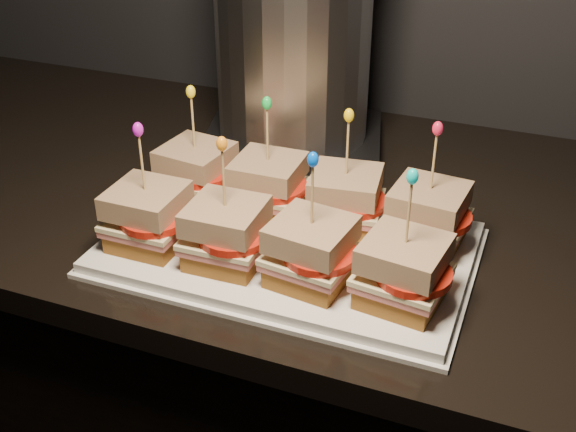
% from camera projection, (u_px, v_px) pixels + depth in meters
% --- Properties ---
extents(granite_slab, '(2.59, 0.67, 0.03)m').
position_uv_depth(granite_slab, '(479.00, 237.00, 0.94)').
color(granite_slab, black).
rests_on(granite_slab, cabinet).
extents(platter, '(0.43, 0.26, 0.02)m').
position_uv_depth(platter, '(288.00, 249.00, 0.87)').
color(platter, white).
rests_on(platter, granite_slab).
extents(platter_rim, '(0.44, 0.28, 0.01)m').
position_uv_depth(platter_rim, '(288.00, 253.00, 0.87)').
color(platter_rim, white).
rests_on(platter_rim, granite_slab).
extents(sandwich_0_bread_bot, '(0.09, 0.09, 0.02)m').
position_uv_depth(sandwich_0_bread_bot, '(198.00, 189.00, 0.96)').
color(sandwich_0_bread_bot, brown).
rests_on(sandwich_0_bread_bot, platter).
extents(sandwich_0_ham, '(0.10, 0.10, 0.01)m').
position_uv_depth(sandwich_0_ham, '(197.00, 179.00, 0.95)').
color(sandwich_0_ham, '#C15958').
rests_on(sandwich_0_ham, sandwich_0_bread_bot).
extents(sandwich_0_cheese, '(0.10, 0.10, 0.01)m').
position_uv_depth(sandwich_0_cheese, '(197.00, 175.00, 0.95)').
color(sandwich_0_cheese, beige).
rests_on(sandwich_0_cheese, sandwich_0_ham).
extents(sandwich_0_tomato, '(0.08, 0.08, 0.01)m').
position_uv_depth(sandwich_0_tomato, '(202.00, 173.00, 0.93)').
color(sandwich_0_tomato, red).
rests_on(sandwich_0_tomato, sandwich_0_cheese).
extents(sandwich_0_bread_top, '(0.09, 0.09, 0.03)m').
position_uv_depth(sandwich_0_bread_top, '(195.00, 157.00, 0.93)').
color(sandwich_0_bread_top, brown).
rests_on(sandwich_0_bread_top, sandwich_0_tomato).
extents(sandwich_0_pick, '(0.00, 0.00, 0.09)m').
position_uv_depth(sandwich_0_pick, '(193.00, 125.00, 0.91)').
color(sandwich_0_pick, tan).
rests_on(sandwich_0_pick, sandwich_0_bread_top).
extents(sandwich_0_frill, '(0.01, 0.01, 0.02)m').
position_uv_depth(sandwich_0_frill, '(191.00, 92.00, 0.89)').
color(sandwich_0_frill, yellow).
rests_on(sandwich_0_frill, sandwich_0_pick).
extents(sandwich_1_bread_bot, '(0.08, 0.08, 0.02)m').
position_uv_depth(sandwich_1_bread_bot, '(268.00, 203.00, 0.93)').
color(sandwich_1_bread_bot, brown).
rests_on(sandwich_1_bread_bot, platter).
extents(sandwich_1_ham, '(0.09, 0.09, 0.01)m').
position_uv_depth(sandwich_1_ham, '(268.00, 193.00, 0.92)').
color(sandwich_1_ham, '#C15958').
rests_on(sandwich_1_ham, sandwich_1_bread_bot).
extents(sandwich_1_cheese, '(0.09, 0.09, 0.01)m').
position_uv_depth(sandwich_1_cheese, '(268.00, 188.00, 0.91)').
color(sandwich_1_cheese, beige).
rests_on(sandwich_1_cheese, sandwich_1_ham).
extents(sandwich_1_tomato, '(0.08, 0.08, 0.01)m').
position_uv_depth(sandwich_1_tomato, '(275.00, 187.00, 0.90)').
color(sandwich_1_tomato, red).
rests_on(sandwich_1_tomato, sandwich_1_cheese).
extents(sandwich_1_bread_top, '(0.08, 0.08, 0.03)m').
position_uv_depth(sandwich_1_bread_top, '(268.00, 170.00, 0.90)').
color(sandwich_1_bread_top, brown).
rests_on(sandwich_1_bread_top, sandwich_1_tomato).
extents(sandwich_1_pick, '(0.00, 0.00, 0.09)m').
position_uv_depth(sandwich_1_pick, '(267.00, 138.00, 0.88)').
color(sandwich_1_pick, tan).
rests_on(sandwich_1_pick, sandwich_1_bread_top).
extents(sandwich_1_frill, '(0.01, 0.01, 0.02)m').
position_uv_depth(sandwich_1_frill, '(267.00, 103.00, 0.86)').
color(sandwich_1_frill, green).
rests_on(sandwich_1_frill, sandwich_1_pick).
extents(sandwich_2_bread_bot, '(0.09, 0.09, 0.02)m').
position_uv_depth(sandwich_2_bread_bot, '(344.00, 218.00, 0.89)').
color(sandwich_2_bread_bot, brown).
rests_on(sandwich_2_bread_bot, platter).
extents(sandwich_2_ham, '(0.10, 0.10, 0.01)m').
position_uv_depth(sandwich_2_ham, '(345.00, 208.00, 0.89)').
color(sandwich_2_ham, '#C15958').
rests_on(sandwich_2_ham, sandwich_2_bread_bot).
extents(sandwich_2_cheese, '(0.10, 0.10, 0.01)m').
position_uv_depth(sandwich_2_cheese, '(345.00, 203.00, 0.88)').
color(sandwich_2_cheese, beige).
rests_on(sandwich_2_cheese, sandwich_2_ham).
extents(sandwich_2_tomato, '(0.08, 0.08, 0.01)m').
position_uv_depth(sandwich_2_tomato, '(353.00, 201.00, 0.87)').
color(sandwich_2_tomato, red).
rests_on(sandwich_2_tomato, sandwich_2_cheese).
extents(sandwich_2_bread_top, '(0.09, 0.09, 0.03)m').
position_uv_depth(sandwich_2_bread_top, '(346.00, 184.00, 0.87)').
color(sandwich_2_bread_top, brown).
rests_on(sandwich_2_bread_top, sandwich_2_tomato).
extents(sandwich_2_pick, '(0.00, 0.00, 0.09)m').
position_uv_depth(sandwich_2_pick, '(347.00, 151.00, 0.85)').
color(sandwich_2_pick, tan).
rests_on(sandwich_2_pick, sandwich_2_bread_top).
extents(sandwich_2_frill, '(0.01, 0.01, 0.02)m').
position_uv_depth(sandwich_2_frill, '(349.00, 115.00, 0.82)').
color(sandwich_2_frill, yellow).
rests_on(sandwich_2_frill, sandwich_2_pick).
extents(sandwich_3_bread_bot, '(0.09, 0.09, 0.02)m').
position_uv_depth(sandwich_3_bread_bot, '(425.00, 234.00, 0.86)').
color(sandwich_3_bread_bot, brown).
rests_on(sandwich_3_bread_bot, platter).
extents(sandwich_3_ham, '(0.10, 0.09, 0.01)m').
position_uv_depth(sandwich_3_ham, '(427.00, 223.00, 0.85)').
color(sandwich_3_ham, '#C15958').
rests_on(sandwich_3_ham, sandwich_3_bread_bot).
extents(sandwich_3_cheese, '(0.10, 0.09, 0.01)m').
position_uv_depth(sandwich_3_cheese, '(427.00, 218.00, 0.85)').
color(sandwich_3_cheese, beige).
rests_on(sandwich_3_cheese, sandwich_3_ham).
extents(sandwich_3_tomato, '(0.08, 0.08, 0.01)m').
position_uv_depth(sandwich_3_tomato, '(437.00, 217.00, 0.84)').
color(sandwich_3_tomato, red).
rests_on(sandwich_3_tomato, sandwich_3_cheese).
extents(sandwich_3_bread_top, '(0.09, 0.09, 0.03)m').
position_uv_depth(sandwich_3_bread_top, '(430.00, 199.00, 0.84)').
color(sandwich_3_bread_top, brown).
rests_on(sandwich_3_bread_top, sandwich_3_tomato).
extents(sandwich_3_pick, '(0.00, 0.00, 0.09)m').
position_uv_depth(sandwich_3_pick, '(433.00, 165.00, 0.81)').
color(sandwich_3_pick, tan).
rests_on(sandwich_3_pick, sandwich_3_bread_top).
extents(sandwich_3_frill, '(0.01, 0.01, 0.02)m').
position_uv_depth(sandwich_3_frill, '(438.00, 129.00, 0.79)').
color(sandwich_3_frill, red).
rests_on(sandwich_3_frill, sandwich_3_pick).
extents(sandwich_4_bread_bot, '(0.08, 0.08, 0.02)m').
position_uv_depth(sandwich_4_bread_bot, '(150.00, 235.00, 0.86)').
color(sandwich_4_bread_bot, brown).
rests_on(sandwich_4_bread_bot, platter).
extents(sandwich_4_ham, '(0.09, 0.09, 0.01)m').
position_uv_depth(sandwich_4_ham, '(149.00, 224.00, 0.85)').
color(sandwich_4_ham, '#C15958').
rests_on(sandwich_4_ham, sandwich_4_bread_bot).
extents(sandwich_4_cheese, '(0.09, 0.09, 0.01)m').
position_uv_depth(sandwich_4_cheese, '(148.00, 219.00, 0.85)').
color(sandwich_4_cheese, beige).
rests_on(sandwich_4_cheese, sandwich_4_ham).
extents(sandwich_4_tomato, '(0.08, 0.08, 0.01)m').
position_uv_depth(sandwich_4_tomato, '(154.00, 218.00, 0.84)').
color(sandwich_4_tomato, red).
rests_on(sandwich_4_tomato, sandwich_4_cheese).
extents(sandwich_4_bread_top, '(0.08, 0.08, 0.03)m').
position_uv_depth(sandwich_4_bread_top, '(146.00, 200.00, 0.83)').
color(sandwich_4_bread_top, brown).
rests_on(sandwich_4_bread_top, sandwich_4_tomato).
extents(sandwich_4_pick, '(0.00, 0.00, 0.09)m').
position_uv_depth(sandwich_4_pick, '(142.00, 166.00, 0.81)').
color(sandwich_4_pick, tan).
rests_on(sandwich_4_pick, sandwich_4_bread_top).
extents(sandwich_4_frill, '(0.01, 0.01, 0.02)m').
position_uv_depth(sandwich_4_frill, '(138.00, 129.00, 0.79)').
color(sandwich_4_frill, '#C714C0').
rests_on(sandwich_4_frill, sandwich_4_pick).
extents(sandwich_5_bread_bot, '(0.08, 0.08, 0.02)m').
position_uv_depth(sandwich_5_bread_bot, '(227.00, 252.00, 0.83)').
color(sandwich_5_bread_bot, brown).
rests_on(sandwich_5_bread_bot, platter).
extents(sandwich_5_ham, '(0.09, 0.09, 0.01)m').
position_uv_depth(sandwich_5_ham, '(227.00, 241.00, 0.82)').
color(sandwich_5_ham, '#C15958').
rests_on(sandwich_5_ham, sandwich_5_bread_bot).
extents(sandwich_5_cheese, '(0.09, 0.09, 0.01)m').
position_uv_depth(sandwich_5_cheese, '(227.00, 236.00, 0.82)').
color(sandwich_5_cheese, beige).
rests_on(sandwich_5_cheese, sandwich_5_ham).
extents(sandwich_5_tomato, '(0.08, 0.08, 0.01)m').
position_uv_depth(sandwich_5_tomato, '(234.00, 235.00, 0.80)').
color(sandwich_5_tomato, red).
rests_on(sandwich_5_tomato, sandwich_5_cheese).
extents(sandwich_5_bread_top, '(0.08, 0.08, 0.03)m').
position_uv_depth(sandwich_5_bread_top, '(226.00, 216.00, 0.80)').
color(sandwich_5_bread_top, brown).
rests_on(sandwich_5_bread_top, sandwich_5_tomato).
extents(sandwich_5_pick, '(0.00, 0.00, 0.09)m').
position_uv_depth(sandwich_5_pick, '(224.00, 182.00, 0.78)').
color(sandwich_5_pick, tan).
rests_on(sandwich_5_pick, sandwich_5_bread_top).
extents(sandwich_5_frill, '(0.01, 0.01, 0.02)m').
position_uv_depth(sandwich_5_frill, '(222.00, 144.00, 0.76)').
color(sandwich_5_frill, orange).
rests_on(sandwich_5_frill, sandwich_5_pick).
extents(sandwich_6_bread_bot, '(0.09, 0.09, 0.02)m').
position_uv_depth(sandwich_6_bread_bot, '(311.00, 271.00, 0.80)').
color(sandwich_6_bread_bot, brown).
rests_on(sandwich_6_bread_bot, platter).
extents(sandwich_6_ham, '(0.10, 0.10, 0.01)m').
position_uv_depth(sandwich_6_ham, '(311.00, 260.00, 0.79)').
color(sandwich_6_ham, '#C15958').
rests_on(sandwich_6_ham, sandwich_6_bread_bot).
extents(sandwich_6_cheese, '(0.10, 0.10, 0.01)m').
position_uv_depth(sandwich_6_cheese, '(311.00, 254.00, 0.78)').
color(sandwich_6_cheese, beige).
rests_on(sandwich_6_cheese, sandwich_6_ham).
extents(sandwich_6_tomato, '(0.08, 0.08, 0.01)m').
position_uv_depth(sandwich_6_tomato, '(320.00, 254.00, 0.77)').
color(sandwich_6_tomato, red).
rests_on(sandwich_6_tomato, sandwich_6_cheese).
extents(sandwich_6_bread_top, '(0.09, 0.09, 0.03)m').
position_uv_depth(sandwich_6_bread_top, '(311.00, 234.00, 0.77)').
color(sandwich_6_bread_top, brown).
rests_on(sandwich_6_bread_top, sandwich_6_tomato).
extents(sandwich_6_pick, '(0.00, 0.00, 0.09)m').
position_uv_depth(sandwich_6_pick, '(312.00, 198.00, 0.75)').
color(sandwich_6_pick, tan).
rests_on(sandwich_6_pick, sandwich_6_bread_top).
extents(sandwich_6_frill, '(0.01, 0.01, 0.02)m').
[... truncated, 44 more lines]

